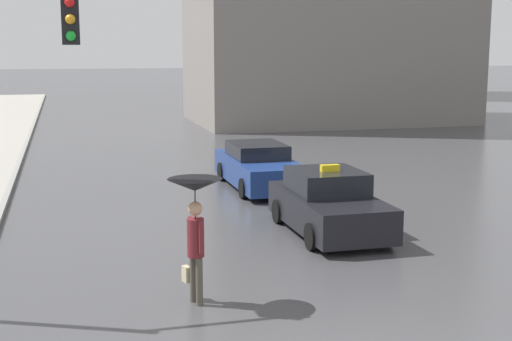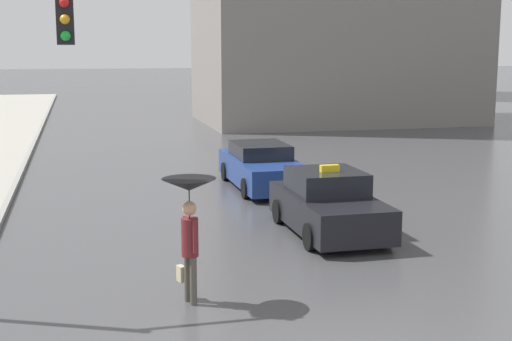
# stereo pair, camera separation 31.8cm
# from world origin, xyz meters

# --- Properties ---
(taxi) EXTENTS (1.91, 4.03, 1.64)m
(taxi) POSITION_xyz_m (2.16, 7.08, 0.68)
(taxi) COLOR black
(taxi) RESTS_ON ground_plane
(sedan_red) EXTENTS (1.91, 4.79, 1.37)m
(sedan_red) POSITION_xyz_m (2.03, 12.88, 0.65)
(sedan_red) COLOR navy
(sedan_red) RESTS_ON ground_plane
(pedestrian_with_umbrella) EXTENTS (0.92, 0.92, 2.16)m
(pedestrian_with_umbrella) POSITION_xyz_m (-1.70, 3.23, 1.67)
(pedestrian_with_umbrella) COLOR #4C473D
(pedestrian_with_umbrella) RESTS_ON ground_plane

